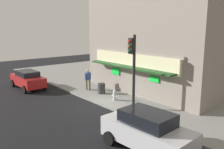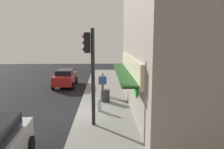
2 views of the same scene
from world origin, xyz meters
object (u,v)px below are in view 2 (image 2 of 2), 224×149
Objects in this scene: traffic_light at (91,64)px; trash_can at (105,96)px; fire_hydrant at (99,105)px; pedestrian at (103,83)px; parked_car_red at (65,77)px.

traffic_light reaches higher than trash_can.
fire_hydrant is 0.45× the size of pedestrian.
parked_car_red is at bearing -140.49° from pedestrian.
traffic_light is at bearing -9.25° from fire_hydrant.
traffic_light reaches higher than pedestrian.
traffic_light is 6.13m from pedestrian.
trash_can is 6.84m from parked_car_red.
traffic_light reaches higher than fire_hydrant.
fire_hydrant is 8.49m from parked_car_red.
trash_can is (-2.04, 0.37, 0.03)m from fire_hydrant.
traffic_light is 4.97m from trash_can.
fire_hydrant is at bearing -10.37° from trash_can.
trash_can is at bearing 170.20° from traffic_light.
pedestrian is 0.42× the size of parked_car_red.
trash_can is 0.47× the size of pedestrian.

